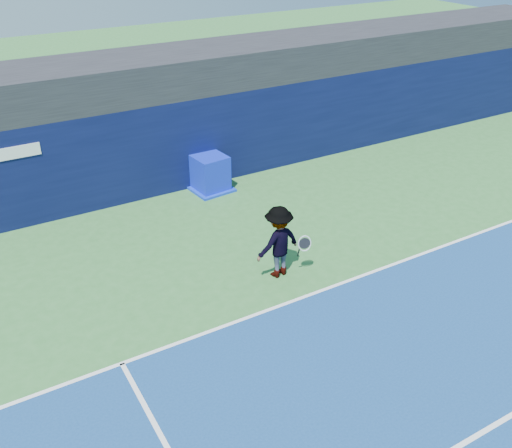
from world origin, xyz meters
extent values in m
plane|color=#337132|center=(0.00, 0.00, 0.00)|extent=(80.00, 80.00, 0.00)
cube|color=white|center=(0.00, 3.00, 0.01)|extent=(24.00, 0.10, 0.01)
cube|color=white|center=(0.00, -2.00, 0.01)|extent=(24.00, 0.10, 0.01)
cube|color=black|center=(0.00, 11.50, 3.60)|extent=(36.00, 3.00, 1.20)
cube|color=#090E34|center=(0.00, 10.50, 1.50)|extent=(36.00, 1.00, 3.00)
cube|color=#0D1EBC|center=(0.30, 9.56, 0.60)|extent=(1.10, 1.10, 1.21)
cube|color=#0D2BBE|center=(0.30, 9.56, 0.04)|extent=(1.38, 1.38, 0.08)
imported|color=white|center=(-0.44, 4.17, 0.97)|extent=(1.33, 0.87, 1.93)
cylinder|color=black|center=(0.01, 3.92, 0.65)|extent=(0.09, 0.17, 0.30)
torus|color=silver|center=(0.15, 3.87, 0.90)|extent=(0.36, 0.20, 0.35)
cylinder|color=black|center=(0.15, 3.87, 0.90)|extent=(0.30, 0.15, 0.29)
sphere|color=#B9EB1A|center=(-0.08, 4.41, 0.74)|extent=(0.06, 0.06, 0.06)
camera|label=1|loc=(-7.09, -6.11, 8.30)|focal=40.00mm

